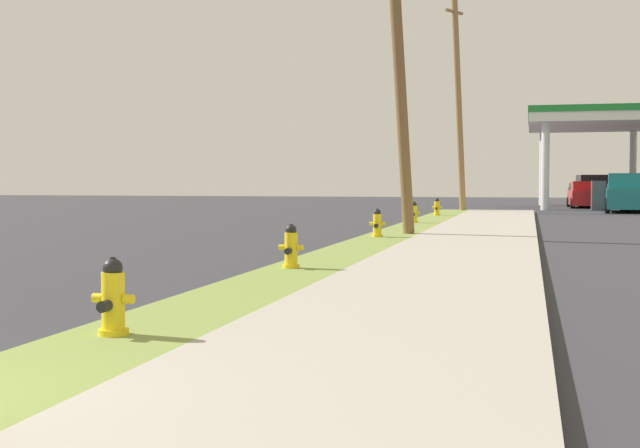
% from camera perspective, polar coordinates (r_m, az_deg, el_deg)
% --- Properties ---
extents(fire_hydrant_nearest, '(0.42, 0.38, 0.74)m').
position_cam_1_polar(fire_hydrant_nearest, '(8.29, -13.82, -5.08)').
color(fire_hydrant_nearest, yellow).
rests_on(fire_hydrant_nearest, grass_verge).
extents(fire_hydrant_second, '(0.42, 0.38, 0.74)m').
position_cam_1_polar(fire_hydrant_second, '(14.20, -1.98, -1.69)').
color(fire_hydrant_second, yellow).
rests_on(fire_hydrant_second, grass_verge).
extents(fire_hydrant_third, '(0.42, 0.37, 0.74)m').
position_cam_1_polar(fire_hydrant_third, '(22.17, 3.89, -0.03)').
color(fire_hydrant_third, yellow).
rests_on(fire_hydrant_third, grass_verge).
extents(fire_hydrant_fourth, '(0.42, 0.37, 0.74)m').
position_cam_1_polar(fire_hydrant_fourth, '(29.83, 6.37, 0.71)').
color(fire_hydrant_fourth, yellow).
rests_on(fire_hydrant_fourth, grass_verge).
extents(fire_hydrant_fifth, '(0.42, 0.38, 0.74)m').
position_cam_1_polar(fire_hydrant_fifth, '(36.36, 7.90, 1.10)').
color(fire_hydrant_fifth, yellow).
rests_on(fire_hydrant_fifth, grass_verge).
extents(utility_pole_midground, '(1.32, 1.19, 9.26)m').
position_cam_1_polar(utility_pole_midground, '(23.70, 5.35, 10.79)').
color(utility_pole_midground, brown).
rests_on(utility_pole_midground, grass_verge).
extents(utility_pole_background, '(1.06, 1.67, 10.41)m').
position_cam_1_polar(utility_pole_background, '(42.93, 9.34, 7.99)').
color(utility_pole_background, '#937047').
rests_on(utility_pole_background, grass_verge).
extents(car_navy_by_near_pump, '(1.98, 4.52, 1.57)m').
position_cam_1_polar(car_navy_by_near_pump, '(49.24, 20.57, 1.73)').
color(car_navy_by_near_pump, navy).
rests_on(car_navy_by_near_pump, ground).
extents(car_red_by_far_pump, '(2.02, 4.53, 1.57)m').
position_cam_1_polar(car_red_by_far_pump, '(52.52, 17.51, 1.84)').
color(car_red_by_far_pump, red).
rests_on(car_red_by_far_pump, ground).
extents(truck_black_at_forecourt, '(2.61, 5.57, 1.97)m').
position_cam_1_polar(truck_black_at_forecourt, '(55.65, 17.84, 2.09)').
color(truck_black_at_forecourt, black).
rests_on(truck_black_at_forecourt, ground).
extents(truck_teal_on_apron, '(2.48, 5.53, 1.97)m').
position_cam_1_polar(truck_teal_on_apron, '(45.51, 20.03, 1.90)').
color(truck_teal_on_apron, '#197075').
rests_on(truck_teal_on_apron, ground).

